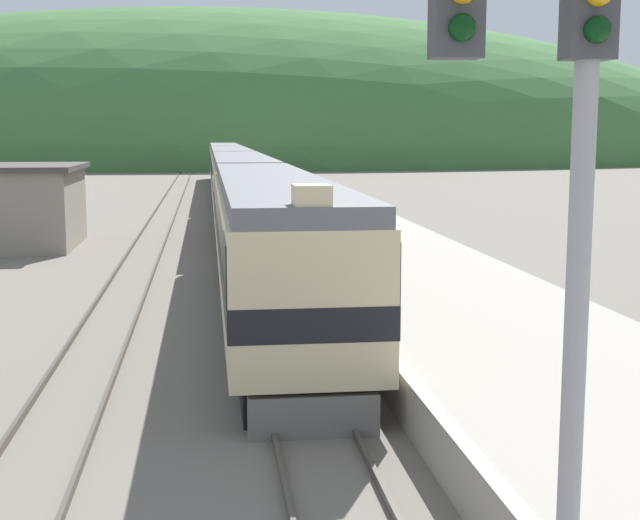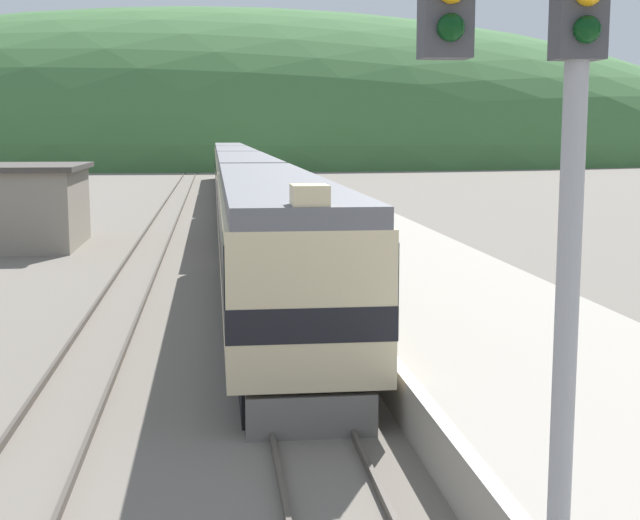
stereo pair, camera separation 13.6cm
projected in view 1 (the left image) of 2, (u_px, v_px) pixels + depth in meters
The scene contains 9 objects.
track_main at pixel (231, 198), 70.87m from camera, with size 1.52×180.00×0.16m.
track_siding at pixel (172, 199), 70.30m from camera, with size 1.52×180.00×0.16m.
platform at pixel (324, 216), 51.77m from camera, with size 6.46×140.00×0.97m.
distant_hills at pixel (217, 161), 160.69m from camera, with size 199.17×89.63×53.15m.
express_train_lead_car at pixel (271, 241), 25.52m from camera, with size 3.02×21.37×4.44m.
carriage_second at pixel (241, 190), 47.68m from camera, with size 3.01×21.52×4.08m.
carriage_third at pixel (230, 172), 69.67m from camera, with size 3.01×21.52×4.08m.
carriage_fourth at pixel (225, 162), 91.67m from camera, with size 3.01×21.52×4.08m.
signal_mast_main at pixel (586, 117), 7.28m from camera, with size 3.30×0.42×7.94m.
Camera 1 is at (-1.78, -1.18, 5.35)m, focal length 50.00 mm.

